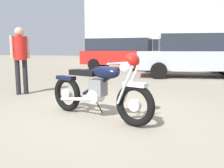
% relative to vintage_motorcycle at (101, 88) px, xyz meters
% --- Properties ---
extents(ground_plane, '(80.00, 80.00, 0.00)m').
position_rel_vintage_motorcycle_xyz_m(ground_plane, '(-0.03, 0.32, -0.49)').
color(ground_plane, gray).
extents(vintage_motorcycle, '(1.98, 0.89, 1.07)m').
position_rel_vintage_motorcycle_xyz_m(vintage_motorcycle, '(0.00, 0.00, 0.00)').
color(vintage_motorcycle, black).
rests_on(vintage_motorcycle, ground_plane).
extents(bystander, '(0.32, 0.37, 1.66)m').
position_rel_vintage_motorcycle_xyz_m(bystander, '(-2.59, 1.42, 0.53)').
color(bystander, black).
rests_on(bystander, ground_plane).
extents(pale_sedan_back, '(4.74, 2.05, 1.74)m').
position_rel_vintage_motorcycle_xyz_m(pale_sedan_back, '(-1.89, 9.26, 0.45)').
color(pale_sedan_back, black).
rests_on(pale_sedan_back, ground_plane).
extents(white_estate_far, '(4.90, 2.45, 1.74)m').
position_rel_vintage_motorcycle_xyz_m(white_estate_far, '(1.93, 6.66, 0.45)').
color(white_estate_far, black).
rests_on(white_estate_far, ground_plane).
extents(red_hatchback_near, '(4.01, 2.04, 1.78)m').
position_rel_vintage_motorcycle_xyz_m(red_hatchback_near, '(1.00, 11.74, 0.43)').
color(red_hatchback_near, black).
rests_on(red_hatchback_near, ground_plane).
extents(blue_hatchback_right, '(4.44, 2.49, 1.67)m').
position_rel_vintage_motorcycle_xyz_m(blue_hatchback_right, '(3.72, 15.62, 0.34)').
color(blue_hatchback_right, black).
rests_on(blue_hatchback_right, ground_plane).
extents(industrial_building, '(17.87, 13.27, 21.83)m').
position_rel_vintage_motorcycle_xyz_m(industrial_building, '(-1.18, 28.37, 4.70)').
color(industrial_building, beige).
rests_on(industrial_building, ground_plane).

